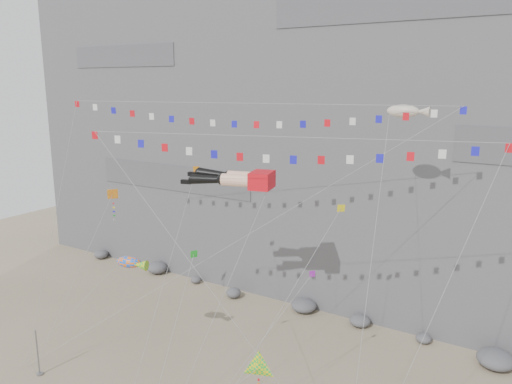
{
  "coord_description": "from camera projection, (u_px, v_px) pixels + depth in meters",
  "views": [
    {
      "loc": [
        20.65,
        -25.81,
        22.92
      ],
      "look_at": [
        -0.81,
        9.0,
        13.94
      ],
      "focal_mm": 35.0,
      "sensor_mm": 36.0,
      "label": 1
    }
  ],
  "objects": [
    {
      "name": "delta_kite",
      "position": [
        258.0,
        368.0,
        31.77
      ],
      "size": [
        6.46,
        6.56,
        9.4
      ],
      "color": "yellow",
      "rests_on": "ground"
    },
    {
      "name": "harlequin_kite",
      "position": [
        112.0,
        195.0,
        43.2
      ],
      "size": [
        2.65,
        9.08,
        15.74
      ],
      "color": "red",
      "rests_on": "ground"
    },
    {
      "name": "blimp_windsock",
      "position": [
        403.0,
        112.0,
        36.79
      ],
      "size": [
        3.6,
        13.84,
        24.69
      ],
      "color": "beige",
      "rests_on": "ground"
    },
    {
      "name": "talus_boulders",
      "position": [
        304.0,
        306.0,
        50.96
      ],
      "size": [
        60.0,
        3.0,
        1.2
      ],
      "primitive_type": null,
      "color": "#5A5A5E",
      "rests_on": "ground"
    },
    {
      "name": "small_kite_b",
      "position": [
        309.0,
        278.0,
        34.88
      ],
      "size": [
        5.11,
        10.8,
        14.84
      ],
      "color": "purple",
      "rests_on": "ground"
    },
    {
      "name": "flag_banner_upper",
      "position": [
        245.0,
        104.0,
        39.56
      ],
      "size": [
        31.46,
        15.72,
        28.07
      ],
      "color": "red",
      "rests_on": "ground"
    },
    {
      "name": "fish_windsock",
      "position": [
        129.0,
        262.0,
        40.39
      ],
      "size": [
        8.95,
        7.09,
        12.71
      ],
      "color": "orange",
      "rests_on": "ground"
    },
    {
      "name": "small_kite_d",
      "position": [
        339.0,
        212.0,
        36.52
      ],
      "size": [
        4.26,
        15.73,
        20.73
      ],
      "color": "yellow",
      "rests_on": "ground"
    },
    {
      "name": "anchor_pole_left",
      "position": [
        38.0,
        353.0,
        39.58
      ],
      "size": [
        0.12,
        0.12,
        3.9
      ],
      "primitive_type": "cylinder",
      "color": "gray",
      "rests_on": "ground"
    },
    {
      "name": "small_kite_a",
      "position": [
        195.0,
        174.0,
        41.82
      ],
      "size": [
        4.68,
        14.63,
        21.43
      ],
      "color": "orange",
      "rests_on": "ground"
    },
    {
      "name": "small_kite_c",
      "position": [
        193.0,
        256.0,
        36.9
      ],
      "size": [
        2.23,
        8.33,
        13.04
      ],
      "color": "green",
      "rests_on": "ground"
    },
    {
      "name": "flag_banner_lower",
      "position": [
        280.0,
        137.0,
        32.22
      ],
      "size": [
        26.11,
        8.51,
        21.94
      ],
      "color": "red",
      "rests_on": "ground"
    },
    {
      "name": "cliff",
      "position": [
        365.0,
        64.0,
        58.2
      ],
      "size": [
        80.0,
        28.0,
        50.0
      ],
      "primitive_type": "cube",
      "color": "slate",
      "rests_on": "ground"
    },
    {
      "name": "legs_kite",
      "position": [
        237.0,
        179.0,
        39.12
      ],
      "size": [
        7.67,
        16.39,
        21.62
      ],
      "rotation": [
        0.0,
        0.0,
        0.24
      ],
      "color": "red",
      "rests_on": "ground"
    }
  ]
}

